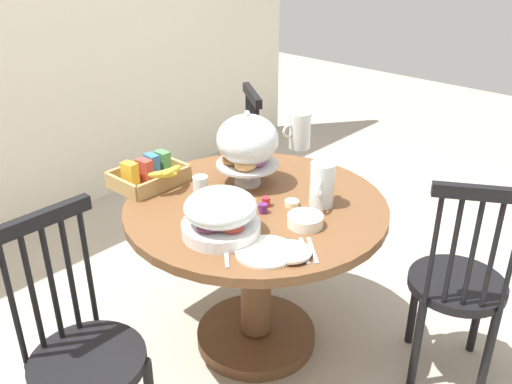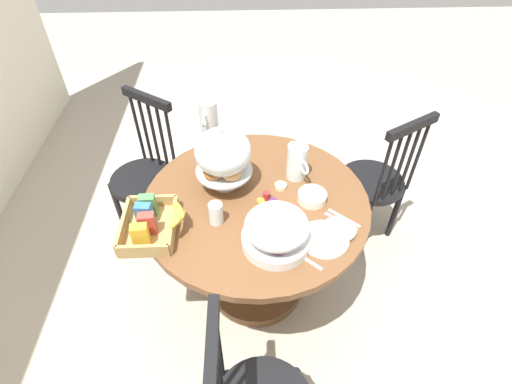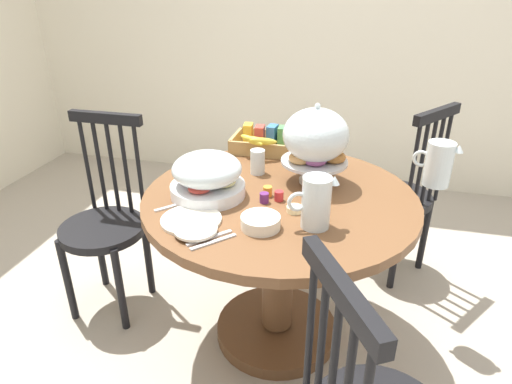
{
  "view_description": "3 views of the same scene",
  "coord_description": "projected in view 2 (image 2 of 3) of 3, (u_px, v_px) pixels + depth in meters",
  "views": [
    {
      "loc": [
        -1.51,
        -1.44,
        1.82
      ],
      "look_at": [
        0.04,
        -0.05,
        0.79
      ],
      "focal_mm": 39.01,
      "sensor_mm": 36.0,
      "label": 1
    },
    {
      "loc": [
        -1.34,
        0.01,
        2.08
      ],
      "look_at": [
        0.04,
        -0.05,
        0.79
      ],
      "focal_mm": 27.51,
      "sensor_mm": 36.0,
      "label": 2
    },
    {
      "loc": [
        0.33,
        -1.64,
        1.55
      ],
      "look_at": [
        -0.06,
        -0.05,
        0.74
      ],
      "focal_mm": 31.33,
      "sensor_mm": 36.0,
      "label": 3
    }
  ],
  "objects": [
    {
      "name": "ground_plane",
      "position": [
        249.0,
        291.0,
        2.39
      ],
      "size": [
        10.0,
        10.0,
        0.0
      ],
      "primitive_type": "plane",
      "color": "#A89E8E"
    },
    {
      "name": "dining_table",
      "position": [
        256.0,
        231.0,
        2.08
      ],
      "size": [
        1.11,
        1.11,
        0.74
      ],
      "color": "brown",
      "rests_on": "ground_plane"
    },
    {
      "name": "windsor_chair_near_window",
      "position": [
        146.0,
        178.0,
        2.48
      ],
      "size": [
        0.46,
        0.46,
        0.97
      ],
      "color": "black",
      "rests_on": "ground_plane"
    },
    {
      "name": "windsor_chair_facing_door",
      "position": [
        374.0,
        184.0,
        2.43
      ],
      "size": [
        0.45,
        0.45,
        0.97
      ],
      "color": "black",
      "rests_on": "ground_plane"
    },
    {
      "name": "pastry_stand_with_dome",
      "position": [
        223.0,
        154.0,
        1.86
      ],
      "size": [
        0.28,
        0.28,
        0.34
      ],
      "color": "silver",
      "rests_on": "dining_table"
    },
    {
      "name": "fruit_platter_covered",
      "position": [
        276.0,
        230.0,
        1.66
      ],
      "size": [
        0.3,
        0.3,
        0.18
      ],
      "color": "silver",
      "rests_on": "dining_table"
    },
    {
      "name": "orange_juice_pitcher",
      "position": [
        297.0,
        163.0,
        1.99
      ],
      "size": [
        0.18,
        0.1,
        0.19
      ],
      "color": "silver",
      "rests_on": "dining_table"
    },
    {
      "name": "milk_pitcher",
      "position": [
        209.0,
        117.0,
        2.3
      ],
      "size": [
        0.19,
        0.11,
        0.19
      ],
      "color": "silver",
      "rests_on": "dining_table"
    },
    {
      "name": "cereal_basket",
      "position": [
        151.0,
        223.0,
        1.74
      ],
      "size": [
        0.32,
        0.3,
        0.12
      ],
      "color": "tan",
      "rests_on": "dining_table"
    },
    {
      "name": "china_plate_large",
      "position": [
        324.0,
        239.0,
        1.73
      ],
      "size": [
        0.22,
        0.22,
        0.01
      ],
      "primitive_type": "cylinder",
      "color": "white",
      "rests_on": "dining_table"
    },
    {
      "name": "china_plate_small",
      "position": [
        339.0,
        229.0,
        1.76
      ],
      "size": [
        0.15,
        0.15,
        0.01
      ],
      "primitive_type": "cylinder",
      "color": "white",
      "rests_on": "china_plate_large"
    },
    {
      "name": "cereal_bowl",
      "position": [
        312.0,
        197.0,
        1.9
      ],
      "size": [
        0.14,
        0.14,
        0.04
      ],
      "primitive_type": "cylinder",
      "color": "white",
      "rests_on": "dining_table"
    },
    {
      "name": "drinking_glass",
      "position": [
        216.0,
        213.0,
        1.77
      ],
      "size": [
        0.06,
        0.06,
        0.11
      ],
      "primitive_type": "cylinder",
      "color": "silver",
      "rests_on": "dining_table"
    },
    {
      "name": "butter_dish",
      "position": [
        281.0,
        186.0,
        1.97
      ],
      "size": [
        0.06,
        0.06,
        0.02
      ],
      "primitive_type": "cylinder",
      "color": "beige",
      "rests_on": "dining_table"
    },
    {
      "name": "jam_jar_strawberry",
      "position": [
        266.0,
        195.0,
        1.91
      ],
      "size": [
        0.04,
        0.04,
        0.04
      ],
      "primitive_type": "cylinder",
      "color": "#B7282D",
      "rests_on": "dining_table"
    },
    {
      "name": "jam_jar_apricot",
      "position": [
        261.0,
        203.0,
        1.87
      ],
      "size": [
        0.04,
        0.04,
        0.04
      ],
      "primitive_type": "cylinder",
      "color": "orange",
      "rests_on": "dining_table"
    },
    {
      "name": "jam_jar_grape",
      "position": [
        273.0,
        203.0,
        1.87
      ],
      "size": [
        0.04,
        0.04,
        0.04
      ],
      "primitive_type": "cylinder",
      "color": "#5B2366",
      "rests_on": "dining_table"
    },
    {
      "name": "table_knife",
      "position": [
        341.0,
        222.0,
        1.81
      ],
      "size": [
        0.13,
        0.13,
        0.01
      ],
      "primitive_type": "cube",
      "rotation": [
        0.0,
        0.0,
        3.96
      ],
      "color": "silver",
      "rests_on": "dining_table"
    },
    {
      "name": "dinner_fork",
      "position": [
        344.0,
        218.0,
        1.82
      ],
      "size": [
        0.13,
        0.13,
        0.01
      ],
      "primitive_type": "cube",
      "rotation": [
        0.0,
        0.0,
        3.96
      ],
      "color": "silver",
      "rests_on": "dining_table"
    },
    {
      "name": "soup_spoon",
      "position": [
        305.0,
        259.0,
        1.65
      ],
      "size": [
        0.13,
        0.13,
        0.01
      ],
      "primitive_type": "cube",
      "rotation": [
        0.0,
        0.0,
        3.96
      ],
      "color": "silver",
      "rests_on": "dining_table"
    }
  ]
}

